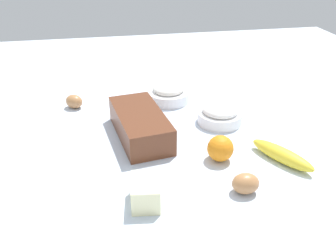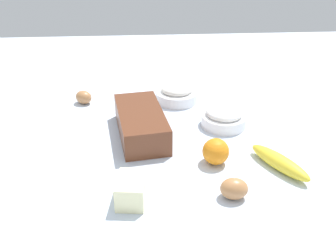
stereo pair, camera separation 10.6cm
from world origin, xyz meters
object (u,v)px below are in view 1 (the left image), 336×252
Objects in this scene: sugar_bowl at (220,114)px; egg_beside_bowl at (246,183)px; orange_fruit at (220,148)px; loaf_pan at (140,124)px; banana at (282,155)px; butter_block at (146,192)px; flour_bowl at (168,93)px; egg_near_butter at (74,101)px.

egg_beside_bowl is (-0.35, 0.05, -0.01)m from sugar_bowl.
sugar_bowl is at bearing -17.65° from orange_fruit.
sugar_bowl reaches higher than egg_beside_bowl.
banana is (-0.20, -0.36, -0.02)m from loaf_pan.
banana is at bearing -128.26° from loaf_pan.
butter_block reaches higher than egg_beside_bowl.
egg_beside_bowl reaches higher than banana.
flour_bowl is 2.49× the size of egg_near_butter.
egg_beside_bowl is at bearing -91.50° from butter_block.
orange_fruit is 0.57m from egg_near_butter.
sugar_bowl is (-0.20, -0.13, 0.00)m from flour_bowl.
butter_block reaches higher than banana.
flour_bowl is 0.33m from egg_near_butter.
egg_near_butter is at bearing 37.26° from egg_beside_bowl.
orange_fruit reaches higher than butter_block.
banana is 3.07× the size of egg_near_butter.
flour_bowl is 2.16× the size of orange_fruit.
loaf_pan is 0.26m from orange_fruit.
sugar_bowl is at bearing -89.92° from loaf_pan.
flour_bowl is at bearing 33.78° from sugar_bowl.
egg_beside_bowl reaches higher than egg_near_butter.
loaf_pan is 0.27m from sugar_bowl.
flour_bowl is at bearing 8.58° from egg_beside_bowl.
flour_bowl is 0.50m from banana.
flour_bowl is at bearing 9.32° from orange_fruit.
sugar_bowl is at bearing -113.12° from egg_near_butter.
orange_fruit is at bearing -170.68° from flour_bowl.
egg_near_butter is at bearing 44.73° from orange_fruit.
butter_block is (-0.54, 0.15, 0.00)m from flour_bowl.
egg_beside_bowl is at bearing -154.03° from loaf_pan.
flour_bowl is at bearing -90.46° from egg_near_butter.
orange_fruit is (0.04, 0.16, 0.02)m from banana.
banana is 2.67× the size of orange_fruit.
banana is 0.17m from orange_fruit.
sugar_bowl reaches higher than butter_block.
sugar_bowl is 0.45m from butter_block.
sugar_bowl is 0.51m from egg_near_butter.
banana is (-0.44, -0.23, -0.01)m from flour_bowl.
orange_fruit is at bearing 162.35° from sugar_bowl.
loaf_pan is 1.56× the size of banana.
orange_fruit reaches higher than egg_beside_bowl.
banana is 0.39m from butter_block.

